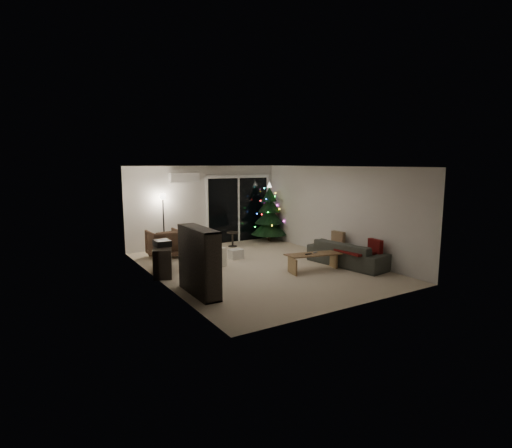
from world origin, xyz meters
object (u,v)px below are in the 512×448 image
(armchair, at_px, (164,243))
(christmas_tree, at_px, (269,212))
(sofa, at_px, (348,253))
(bookshelf, at_px, (191,262))
(media_cabinet, at_px, (163,260))
(coffee_table, at_px, (313,262))

(armchair, height_order, christmas_tree, christmas_tree)
(sofa, bearing_deg, christmas_tree, -10.11)
(bookshelf, xyz_separation_m, media_cabinet, (0.00, 1.77, -0.33))
(media_cabinet, relative_size, armchair, 1.26)
(media_cabinet, bearing_deg, christmas_tree, 45.57)
(media_cabinet, bearing_deg, coffee_table, -6.30)
(bookshelf, relative_size, media_cabinet, 1.25)
(christmas_tree, bearing_deg, armchair, -172.49)
(media_cabinet, distance_m, armchair, 1.72)
(bookshelf, distance_m, armchair, 3.45)
(sofa, distance_m, christmas_tree, 3.85)
(armchair, relative_size, sofa, 0.41)
(armchair, bearing_deg, bookshelf, 79.57)
(media_cabinet, bearing_deg, sofa, -1.47)
(coffee_table, relative_size, christmas_tree, 0.67)
(christmas_tree, bearing_deg, media_cabinet, -154.14)
(sofa, bearing_deg, coffee_table, 76.16)
(bookshelf, distance_m, christmas_tree, 5.86)
(bookshelf, relative_size, sofa, 0.64)
(coffee_table, bearing_deg, christmas_tree, 84.97)
(sofa, xyz_separation_m, christmas_tree, (0.07, 3.79, 0.67))
(armchair, relative_size, christmas_tree, 0.44)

